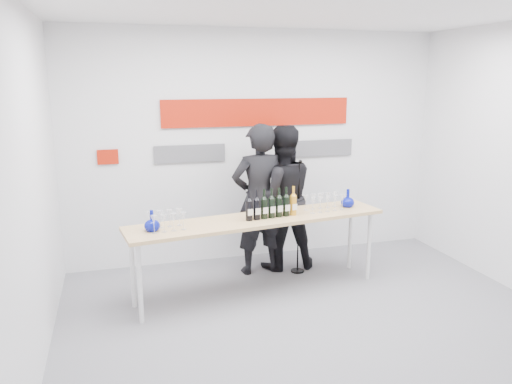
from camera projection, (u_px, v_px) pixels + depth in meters
ground at (313, 320)px, 5.03m from camera, size 5.00×5.00×0.00m
back_wall at (257, 147)px, 6.57m from camera, size 5.00×0.04×3.00m
signage at (254, 124)px, 6.46m from camera, size 3.38×0.02×0.79m
tasting_table at (259, 224)px, 5.51m from camera, size 2.98×0.98×0.88m
wine_bottles at (272, 203)px, 5.48m from camera, size 0.62×0.16×0.33m
decanter_left at (152, 221)px, 5.02m from camera, size 0.16×0.16×0.21m
decanter_right at (348, 198)px, 5.95m from camera, size 0.16×0.16×0.21m
glasses_left at (167, 221)px, 5.07m from camera, size 0.38×0.26×0.18m
glasses_right at (324, 202)px, 5.81m from camera, size 0.48×0.28×0.18m
presenter_left at (259, 200)px, 6.09m from camera, size 0.71×0.49×1.86m
presenter_right at (281, 198)px, 6.26m from camera, size 0.91×0.73×1.82m
mic_stand at (298, 239)px, 6.19m from camera, size 0.17×0.17×1.43m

